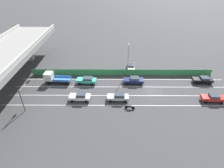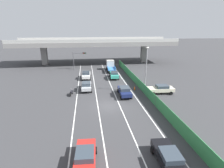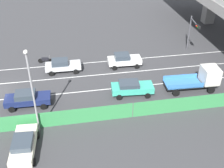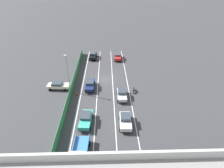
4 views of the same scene
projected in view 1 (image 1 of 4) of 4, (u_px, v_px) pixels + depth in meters
name	position (u px, v px, depth m)	size (l,w,h in m)	color
ground_plane	(152.00, 91.00, 39.72)	(300.00, 300.00, 0.00)	#38383A
lane_line_left_edge	(124.00, 105.00, 35.59)	(0.14, 48.90, 0.01)	silver
lane_line_mid_left	(123.00, 95.00, 38.36)	(0.14, 48.90, 0.01)	silver
lane_line_mid_right	(122.00, 87.00, 41.14)	(0.14, 48.90, 0.01)	silver
lane_line_right_edge	(122.00, 79.00, 43.92)	(0.14, 48.90, 0.01)	silver
green_fence	(122.00, 72.00, 45.14)	(0.10, 45.00, 1.68)	#338447
car_sedan_silver	(118.00, 97.00, 36.52)	(2.04, 4.36, 1.62)	#B7BABC
car_sedan_red	(213.00, 98.00, 36.24)	(2.17, 4.58, 1.60)	red
car_sedan_black	(203.00, 80.00, 42.14)	(2.20, 4.53, 1.57)	black
car_taxi_teal	(87.00, 80.00, 41.93)	(2.29, 4.64, 1.60)	teal
car_sedan_navy	(134.00, 80.00, 41.95)	(2.08, 4.64, 1.64)	navy
car_hatchback_white	(80.00, 96.00, 36.53)	(2.14, 4.26, 1.70)	silver
flatbed_truck_blue	(53.00, 78.00, 41.96)	(2.50, 5.96, 2.64)	black
motorcycle	(130.00, 107.00, 34.52)	(0.64, 1.93, 0.93)	black
parked_sedan_cream	(131.00, 67.00, 47.59)	(4.70, 2.29, 1.56)	beige
traffic_light	(24.00, 92.00, 33.46)	(3.66, 0.78, 4.85)	#47474C
street_lamp	(128.00, 57.00, 43.22)	(0.60, 0.36, 8.18)	gray
traffic_cone	(122.00, 76.00, 44.39)	(0.47, 0.47, 0.75)	orange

